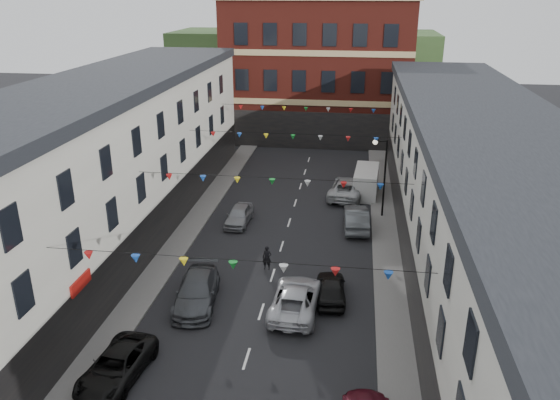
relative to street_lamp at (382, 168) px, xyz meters
The scene contains 18 objects.
ground 15.94m from the street_lamp, 115.07° to the right, with size 160.00×160.00×0.00m, color black.
pavement_left 18.43m from the street_lamp, 138.26° to the right, with size 1.80×64.00×0.15m, color #605E5B.
pavement_right 12.60m from the street_lamp, 88.33° to the right, with size 1.80×64.00×0.15m, color #605E5B.
terrace_left 22.52m from the street_lamp, 144.66° to the right, with size 8.40×56.00×10.70m.
terrace_right 14.04m from the street_lamp, 68.09° to the right, with size 8.40×56.00×9.70m.
civic_building 25.18m from the street_lamp, 105.30° to the left, with size 20.60×13.30×18.50m.
clock_tower 27.57m from the street_lamp, 123.79° to the left, with size 5.60×5.60×30.00m.
distant_hill 49.16m from the street_lamp, 102.40° to the left, with size 40.00×14.00×10.00m, color #314C23.
street_lamp is the anchor object (origin of this frame).
car_left_c 23.62m from the street_lamp, 120.64° to the right, with size 2.13×4.63×1.29m, color black.
car_left_d 17.32m from the street_lamp, 126.58° to the right, with size 2.12×5.21×1.51m, color #45484D.
car_left_e 10.98m from the street_lamp, 165.28° to the right, with size 1.58×3.93×1.34m, color gray.
car_right_d 12.94m from the street_lamp, 103.62° to the right, with size 1.58×3.94×1.34m, color black.
car_right_e 4.22m from the street_lamp, 126.49° to the right, with size 1.65×4.74×1.56m, color #4F5357.
car_right_f 5.62m from the street_lamp, 121.64° to the left, with size 2.62×5.69×1.58m, color #B2B4B7.
moving_car 14.75m from the street_lamp, 109.26° to the right, with size 2.42×5.25×1.46m, color silver.
white_van 5.75m from the street_lamp, 100.96° to the left, with size 1.86×4.84×2.14m, color silver.
pedestrian 12.04m from the street_lamp, 127.06° to the right, with size 0.57×0.37×1.55m, color black.
Camera 1 is at (4.48, -24.57, 16.09)m, focal length 35.00 mm.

